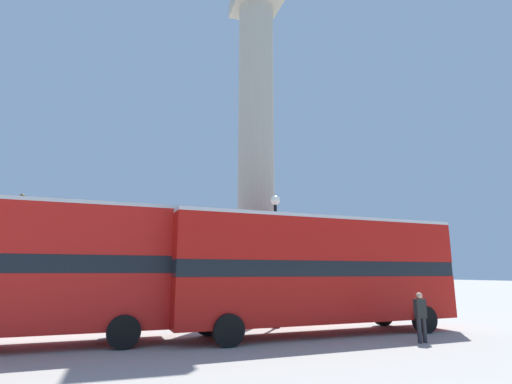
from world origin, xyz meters
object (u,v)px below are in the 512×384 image
Objects in this scene: monument_column at (256,185)px; bus_a at (317,269)px; equestrian_statue at (13,279)px; pedestrian_near_lamp at (421,315)px; street_lamp at (276,252)px.

bus_a is (0.59, -5.60, -4.42)m from monument_column.
monument_column is at bearing 92.68° from bus_a.
equestrian_statue is (-11.66, 3.87, -4.88)m from monument_column.
monument_column is 10.61m from pedestrian_near_lamp.
pedestrian_near_lamp is at bearing -39.49° from equestrian_statue.
equestrian_statue is 13.59m from street_lamp.
pedestrian_near_lamp is at bearing -52.10° from bus_a.
bus_a is 2.45m from street_lamp.
equestrian_statue is 19.04m from pedestrian_near_lamp.
monument_column is at bearing -76.96° from pedestrian_near_lamp.
street_lamp reaches higher than bus_a.
street_lamp reaches higher than pedestrian_near_lamp.
bus_a is 2.03× the size of street_lamp.
monument_column is 5.02m from street_lamp.
equestrian_statue is at bearing 147.44° from street_lamp.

